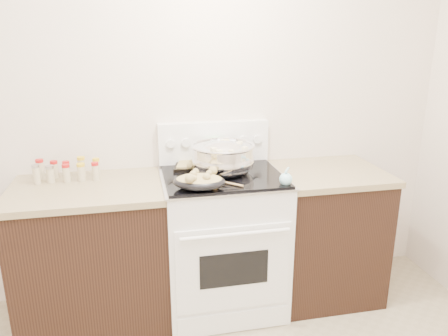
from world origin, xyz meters
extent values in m
cube|color=beige|center=(0.00, 1.77, 1.35)|extent=(4.00, 0.05, 2.70)
cube|color=black|center=(-0.48, 1.43, 0.44)|extent=(0.90, 0.64, 0.88)
cube|color=brown|center=(-0.48, 1.43, 0.90)|extent=(0.93, 0.67, 0.04)
cube|color=black|center=(1.08, 1.43, 0.44)|extent=(0.70, 0.64, 0.88)
cube|color=brown|center=(1.08, 1.43, 0.90)|extent=(0.73, 0.67, 0.04)
cube|color=white|center=(0.35, 1.42, 0.46)|extent=(0.76, 0.66, 0.92)
cube|color=white|center=(0.35, 1.08, 0.45)|extent=(0.70, 0.01, 0.55)
cube|color=black|center=(0.35, 1.08, 0.46)|extent=(0.42, 0.01, 0.22)
cylinder|color=white|center=(0.35, 1.04, 0.70)|extent=(0.65, 0.02, 0.02)
cube|color=white|center=(0.35, 1.09, 0.08)|extent=(0.70, 0.01, 0.14)
cube|color=silver|center=(0.35, 1.42, 0.93)|extent=(0.78, 0.68, 0.01)
cube|color=black|center=(0.35, 1.42, 0.94)|extent=(0.74, 0.64, 0.01)
cube|color=white|center=(0.35, 1.72, 1.08)|extent=(0.76, 0.07, 0.28)
cylinder|color=white|center=(0.05, 1.67, 1.10)|extent=(0.06, 0.02, 0.06)
cylinder|color=white|center=(0.15, 1.67, 1.10)|extent=(0.06, 0.02, 0.06)
cylinder|color=white|center=(0.55, 1.67, 1.10)|extent=(0.06, 0.02, 0.06)
cylinder|color=white|center=(0.65, 1.67, 1.10)|extent=(0.06, 0.02, 0.06)
cube|color=#19E533|center=(0.35, 1.67, 1.10)|extent=(0.09, 0.00, 0.04)
cube|color=silver|center=(0.27, 1.67, 1.10)|extent=(0.05, 0.00, 0.05)
cube|color=silver|center=(0.43, 1.67, 1.10)|extent=(0.05, 0.00, 0.05)
ellipsoid|color=silver|center=(0.36, 1.46, 1.02)|extent=(0.48, 0.48, 0.24)
cylinder|color=silver|center=(0.36, 1.46, 0.95)|extent=(0.22, 0.22, 0.01)
torus|color=silver|center=(0.36, 1.46, 1.12)|extent=(0.41, 0.41, 0.02)
cylinder|color=silver|center=(0.36, 1.46, 1.05)|extent=(0.39, 0.39, 0.13)
cylinder|color=brown|center=(0.36, 1.46, 1.11)|extent=(0.36, 0.36, 0.00)
cube|color=beige|center=(0.39, 1.57, 1.11)|extent=(0.04, 0.04, 0.03)
cube|color=beige|center=(0.37, 1.42, 1.11)|extent=(0.04, 0.04, 0.03)
cube|color=beige|center=(0.36, 1.49, 1.11)|extent=(0.04, 0.04, 0.03)
cube|color=beige|center=(0.41, 1.58, 1.11)|extent=(0.04, 0.04, 0.03)
cube|color=beige|center=(0.40, 1.53, 1.11)|extent=(0.04, 0.04, 0.03)
cube|color=beige|center=(0.30, 1.40, 1.11)|extent=(0.03, 0.03, 0.02)
cube|color=beige|center=(0.39, 1.32, 1.11)|extent=(0.03, 0.03, 0.02)
cube|color=beige|center=(0.49, 1.52, 1.11)|extent=(0.04, 0.04, 0.03)
cube|color=beige|center=(0.46, 1.47, 1.11)|extent=(0.05, 0.05, 0.03)
cube|color=beige|center=(0.31, 1.32, 1.11)|extent=(0.04, 0.04, 0.03)
cube|color=beige|center=(0.48, 1.37, 1.11)|extent=(0.04, 0.04, 0.03)
cube|color=beige|center=(0.30, 1.44, 1.11)|extent=(0.04, 0.04, 0.02)
cube|color=beige|center=(0.29, 1.38, 1.11)|extent=(0.05, 0.05, 0.03)
cube|color=beige|center=(0.30, 1.50, 1.11)|extent=(0.03, 0.03, 0.03)
ellipsoid|color=black|center=(0.17, 1.19, 0.98)|extent=(0.35, 0.28, 0.08)
ellipsoid|color=tan|center=(0.17, 1.19, 1.00)|extent=(0.31, 0.25, 0.06)
sphere|color=tan|center=(0.26, 1.25, 1.03)|extent=(0.05, 0.05, 0.05)
sphere|color=tan|center=(0.22, 1.19, 1.03)|extent=(0.04, 0.04, 0.04)
sphere|color=tan|center=(0.20, 1.14, 1.03)|extent=(0.04, 0.04, 0.04)
sphere|color=tan|center=(0.13, 1.19, 1.03)|extent=(0.04, 0.04, 0.04)
sphere|color=tan|center=(0.16, 1.25, 1.03)|extent=(0.04, 0.04, 0.04)
sphere|color=tan|center=(0.20, 1.14, 1.03)|extent=(0.05, 0.05, 0.05)
sphere|color=tan|center=(0.10, 1.12, 1.03)|extent=(0.05, 0.05, 0.05)
sphere|color=tan|center=(0.13, 1.13, 1.03)|extent=(0.04, 0.04, 0.04)
cube|color=black|center=(0.25, 1.60, 0.95)|extent=(0.41, 0.33, 0.02)
cube|color=tan|center=(0.25, 1.60, 0.97)|extent=(0.37, 0.29, 0.02)
sphere|color=tan|center=(0.20, 1.53, 0.98)|extent=(0.04, 0.04, 0.04)
sphere|color=tan|center=(0.26, 1.52, 0.98)|extent=(0.04, 0.04, 0.04)
sphere|color=tan|center=(0.16, 1.52, 0.98)|extent=(0.04, 0.04, 0.04)
sphere|color=tan|center=(0.29, 1.60, 0.98)|extent=(0.04, 0.04, 0.04)
sphere|color=tan|center=(0.25, 1.61, 0.98)|extent=(0.03, 0.03, 0.03)
sphere|color=tan|center=(0.18, 1.61, 0.98)|extent=(0.04, 0.04, 0.04)
sphere|color=tan|center=(0.28, 1.54, 0.98)|extent=(0.04, 0.04, 0.04)
sphere|color=tan|center=(0.28, 1.54, 0.98)|extent=(0.04, 0.04, 0.04)
sphere|color=tan|center=(0.35, 1.68, 0.98)|extent=(0.03, 0.03, 0.03)
sphere|color=tan|center=(0.21, 1.52, 0.98)|extent=(0.03, 0.03, 0.03)
cylinder|color=#A6814C|center=(0.33, 1.24, 0.95)|extent=(0.19, 0.18, 0.01)
sphere|color=#A6814C|center=(0.25, 1.16, 0.96)|extent=(0.04, 0.04, 0.04)
sphere|color=#9BDBE7|center=(0.68, 1.16, 0.97)|extent=(0.08, 0.08, 0.08)
cylinder|color=#9BDBE7|center=(0.72, 1.26, 1.00)|extent=(0.12, 0.24, 0.07)
cylinder|color=#BFB28C|center=(-0.78, 1.64, 0.97)|extent=(0.05, 0.05, 0.11)
cylinder|color=#B21414|center=(-0.78, 1.64, 1.04)|extent=(0.05, 0.05, 0.02)
cylinder|color=#BFB28C|center=(-0.69, 1.64, 0.97)|extent=(0.04, 0.04, 0.09)
cylinder|color=#B21414|center=(-0.69, 1.64, 1.02)|extent=(0.05, 0.05, 0.02)
cylinder|color=#BFB28C|center=(-0.62, 1.63, 0.97)|extent=(0.04, 0.04, 0.09)
cylinder|color=#B21414|center=(-0.62, 1.63, 1.02)|extent=(0.04, 0.04, 0.02)
cylinder|color=#BFB28C|center=(-0.53, 1.63, 0.98)|extent=(0.05, 0.05, 0.11)
cylinder|color=gold|center=(-0.53, 1.63, 1.04)|extent=(0.05, 0.05, 0.02)
cylinder|color=#BFB28C|center=(-0.43, 1.63, 0.97)|extent=(0.04, 0.04, 0.10)
cylinder|color=gold|center=(-0.43, 1.63, 1.03)|extent=(0.04, 0.04, 0.02)
cylinder|color=#BFB28C|center=(-0.78, 1.54, 0.97)|extent=(0.04, 0.04, 0.10)
cylinder|color=#B2B2B7|center=(-0.78, 1.54, 1.03)|extent=(0.05, 0.05, 0.02)
cylinder|color=#BFB28C|center=(-0.70, 1.55, 0.97)|extent=(0.05, 0.05, 0.09)
cylinder|color=#B2B2B7|center=(-0.70, 1.55, 1.02)|extent=(0.05, 0.05, 0.02)
cylinder|color=#BFB28C|center=(-0.61, 1.54, 0.97)|extent=(0.04, 0.04, 0.10)
cylinder|color=#B21414|center=(-0.61, 1.54, 1.03)|extent=(0.05, 0.05, 0.02)
cylinder|color=#BFB28C|center=(-0.52, 1.54, 0.97)|extent=(0.05, 0.05, 0.10)
cylinder|color=gold|center=(-0.52, 1.54, 1.03)|extent=(0.05, 0.05, 0.02)
cylinder|color=#BFB28C|center=(-0.43, 1.54, 0.97)|extent=(0.04, 0.04, 0.10)
cylinder|color=#B21414|center=(-0.43, 1.54, 1.03)|extent=(0.04, 0.04, 0.02)
camera|label=1|loc=(-0.19, -1.16, 1.81)|focal=35.00mm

